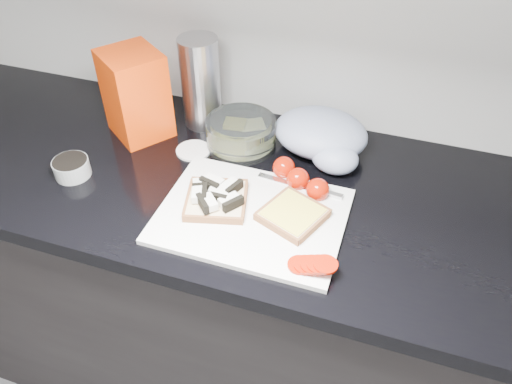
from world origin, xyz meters
TOP-DOWN VIEW (x-y plane):
  - base_cabinet at (0.00, 1.20)m, footprint 3.50×0.60m
  - countertop at (0.00, 1.20)m, footprint 3.50×0.64m
  - cutting_board at (0.14, 1.08)m, footprint 0.40×0.30m
  - bread_left at (0.05, 1.09)m, footprint 0.17×0.17m
  - bread_right at (0.22, 1.10)m, footprint 0.16×0.16m
  - tomato_slices at (0.30, 0.98)m, footprint 0.11×0.07m
  - knife at (0.24, 1.20)m, footprint 0.21×0.04m
  - seed_tub at (-0.32, 1.09)m, footprint 0.08×0.08m
  - tub_lid at (-0.08, 1.26)m, footprint 0.11×0.11m
  - glass_bowl at (0.02, 1.33)m, footprint 0.18×0.18m
  - bread_bag at (-0.25, 1.30)m, footprint 0.19×0.19m
  - steel_canister at (-0.11, 1.40)m, footprint 0.10×0.10m
  - grocery_bag at (0.23, 1.36)m, footprint 0.25×0.22m
  - whole_tomatoes at (0.21, 1.21)m, footprint 0.15×0.11m

SIDE VIEW (x-z plane):
  - base_cabinet at x=0.00m, z-range 0.00..0.86m
  - countertop at x=0.00m, z-range 0.86..0.90m
  - tub_lid at x=-0.08m, z-range 0.90..0.91m
  - cutting_board at x=0.14m, z-range 0.90..0.91m
  - knife at x=0.24m, z-range 0.91..0.92m
  - bread_right at x=0.22m, z-range 0.91..0.93m
  - tomato_slices at x=0.30m, z-range 0.91..0.93m
  - seed_tub at x=-0.32m, z-range 0.90..0.95m
  - bread_left at x=0.05m, z-range 0.90..0.95m
  - whole_tomatoes at x=0.21m, z-range 0.90..0.95m
  - glass_bowl at x=0.02m, z-range 0.90..0.97m
  - grocery_bag at x=0.23m, z-range 0.90..1.00m
  - bread_bag at x=-0.25m, z-range 0.90..1.13m
  - steel_canister at x=-0.11m, z-range 0.90..1.14m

